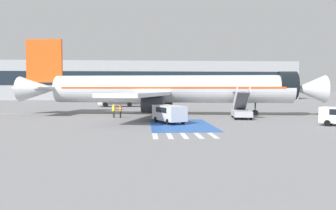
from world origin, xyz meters
TOP-DOWN VIEW (x-y plane):
  - ground_plane at (0.00, 0.00)m, footprint 600.00×600.00m
  - apron_leadline_yellow at (-1.85, -0.62)m, footprint 76.89×12.55m
  - apron_stand_patch_blue at (-1.85, -13.24)m, footprint 6.48×11.94m
  - apron_walkway_bar_0 at (-4.85, -20.84)m, footprint 0.44×3.60m
  - apron_walkway_bar_1 at (-3.65, -20.84)m, footprint 0.44×3.60m
  - apron_walkway_bar_2 at (-2.45, -20.84)m, footprint 0.44×3.60m
  - apron_walkway_bar_3 at (-1.25, -20.84)m, footprint 0.44×3.60m
  - apron_walkway_bar_4 at (-0.05, -20.84)m, footprint 0.44×3.60m
  - airliner at (-2.47, -0.53)m, footprint 44.05×32.17m
  - boarding_stairs_forward at (6.62, -6.55)m, footprint 2.93×5.47m
  - fuel_tanker at (-9.83, 21.16)m, footprint 10.93×2.94m
  - service_van_1 at (-2.99, -11.19)m, footprint 3.74×5.30m
  - ground_crew_0 at (-9.78, -4.22)m, footprint 0.47×0.46m
  - ground_crew_1 at (-8.89, -4.50)m, footprint 0.28×0.45m
  - terminal_building at (-11.01, 64.79)m, footprint 113.47×12.10m

SIDE VIEW (x-z plane):
  - ground_plane at x=0.00m, z-range 0.00..0.00m
  - apron_leadline_yellow at x=-1.85m, z-range 0.00..0.01m
  - apron_stand_patch_blue at x=-1.85m, z-range 0.00..0.01m
  - apron_walkway_bar_0 at x=-4.85m, z-range 0.00..0.01m
  - apron_walkway_bar_1 at x=-3.65m, z-range 0.00..0.01m
  - apron_walkway_bar_2 at x=-2.45m, z-range 0.00..0.01m
  - apron_walkway_bar_3 at x=-1.25m, z-range 0.00..0.01m
  - apron_walkway_bar_4 at x=-0.05m, z-range 0.00..0.01m
  - boarding_stairs_forward at x=6.62m, z-range -1.10..3.15m
  - ground_crew_0 at x=-9.78m, z-range 0.14..1.95m
  - ground_crew_1 at x=-8.89m, z-range 0.15..1.98m
  - service_van_1 at x=-2.99m, z-range 0.21..2.18m
  - fuel_tanker at x=-9.83m, z-range 0.02..3.46m
  - airliner at x=-2.47m, z-range -1.80..9.31m
  - terminal_building at x=-11.01m, z-range 0.00..12.71m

